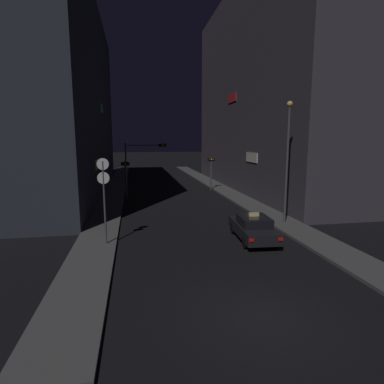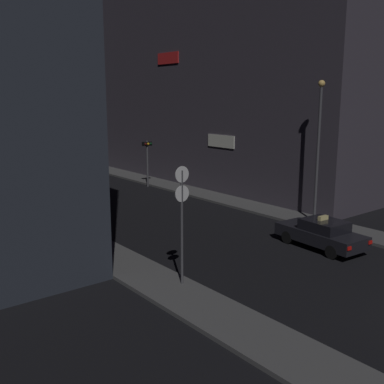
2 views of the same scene
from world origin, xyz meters
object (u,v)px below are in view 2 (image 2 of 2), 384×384
Objects in this scene: traffic_light_right_kerb at (147,154)px; sign_pole_left at (182,214)px; traffic_light_overhead at (62,147)px; taxi at (321,233)px; street_lamp_near_block at (318,141)px; traffic_light_left_kerb at (56,173)px.

traffic_light_right_kerb is 0.82× the size of sign_pole_left.
traffic_light_right_kerb is at bearing 10.53° from traffic_light_overhead.
taxi is at bearing -96.37° from traffic_light_right_kerb.
taxi is 0.85× the size of traffic_light_overhead.
taxi is 1.00× the size of sign_pole_left.
taxi is at bearing -139.24° from street_lamp_near_block.
street_lamp_near_block is at bearing -57.01° from traffic_light_overhead.
traffic_light_overhead reaches higher than traffic_light_right_kerb.
traffic_light_overhead is 16.72m from street_lamp_near_block.
sign_pole_left is at bearing -167.98° from street_lamp_near_block.
sign_pole_left is at bearing -98.23° from traffic_light_overhead.
traffic_light_left_kerb is at bearing 86.74° from sign_pole_left.
sign_pole_left reaches higher than traffic_light_right_kerb.
traffic_light_left_kerb is at bearing 133.58° from street_lamp_near_block.
street_lamp_near_block reaches higher than taxi.
traffic_light_overhead is at bearing 59.97° from traffic_light_left_kerb.
street_lamp_near_block is at bearing -46.42° from traffic_light_left_kerb.
street_lamp_near_block reaches higher than traffic_light_left_kerb.
traffic_light_overhead reaches higher than sign_pole_left.
traffic_light_left_kerb is (-7.34, 14.13, 1.91)m from taxi.
street_lamp_near_block is (9.09, -14.00, 0.91)m from traffic_light_overhead.
sign_pole_left is at bearing 176.82° from taxi.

